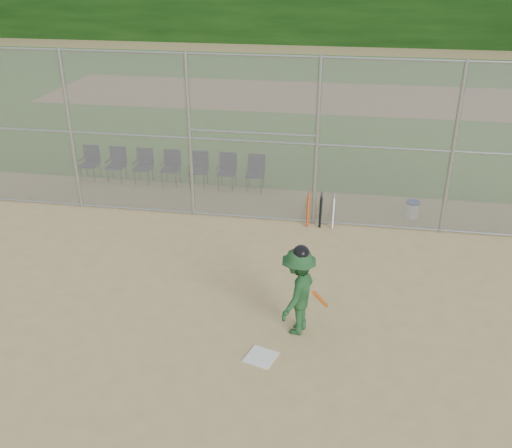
% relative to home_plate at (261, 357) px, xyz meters
% --- Properties ---
extents(ground, '(100.00, 100.00, 0.00)m').
position_rel_home_plate_xyz_m(ground, '(-0.53, 0.20, -0.01)').
color(ground, tan).
rests_on(ground, ground).
extents(grass_strip, '(100.00, 100.00, 0.00)m').
position_rel_home_plate_xyz_m(grass_strip, '(-0.53, 18.20, -0.00)').
color(grass_strip, '#346A20').
rests_on(grass_strip, ground).
extents(dirt_patch_far, '(24.00, 24.00, 0.00)m').
position_rel_home_plate_xyz_m(dirt_patch_far, '(-0.53, 18.20, -0.00)').
color(dirt_patch_far, tan).
rests_on(dirt_patch_far, ground).
extents(backstop_fence, '(16.09, 0.09, 4.00)m').
position_rel_home_plate_xyz_m(backstop_fence, '(-0.53, 5.20, 2.06)').
color(backstop_fence, gray).
rests_on(backstop_fence, ground).
extents(home_plate, '(0.58, 0.58, 0.02)m').
position_rel_home_plate_xyz_m(home_plate, '(0.00, 0.00, 0.00)').
color(home_plate, white).
rests_on(home_plate, ground).
extents(batter_at_plate, '(0.97, 1.30, 1.69)m').
position_rel_home_plate_xyz_m(batter_at_plate, '(0.50, 0.83, 0.81)').
color(batter_at_plate, '#1E4C24').
rests_on(batter_at_plate, ground).
extents(water_cooler, '(0.34, 0.34, 0.43)m').
position_rel_home_plate_xyz_m(water_cooler, '(2.86, 5.93, 0.21)').
color(water_cooler, white).
rests_on(water_cooler, ground).
extents(spare_bats, '(0.66, 0.37, 0.83)m').
position_rel_home_plate_xyz_m(spare_bats, '(0.64, 5.11, 0.40)').
color(spare_bats, '#D84C14').
rests_on(spare_bats, ground).
extents(chair_0, '(0.54, 0.52, 0.96)m').
position_rel_home_plate_xyz_m(chair_0, '(-6.09, 7.07, 0.47)').
color(chair_0, '#0E1336').
rests_on(chair_0, ground).
extents(chair_1, '(0.54, 0.52, 0.96)m').
position_rel_home_plate_xyz_m(chair_1, '(-5.28, 7.07, 0.47)').
color(chair_1, '#0E1336').
rests_on(chair_1, ground).
extents(chair_2, '(0.54, 0.52, 0.96)m').
position_rel_home_plate_xyz_m(chair_2, '(-4.48, 7.07, 0.47)').
color(chair_2, '#0E1336').
rests_on(chair_2, ground).
extents(chair_3, '(0.54, 0.52, 0.96)m').
position_rel_home_plate_xyz_m(chair_3, '(-3.68, 7.07, 0.47)').
color(chair_3, '#0E1336').
rests_on(chair_3, ground).
extents(chair_4, '(0.54, 0.52, 0.96)m').
position_rel_home_plate_xyz_m(chair_4, '(-2.88, 7.07, 0.47)').
color(chair_4, '#0E1336').
rests_on(chair_4, ground).
extents(chair_5, '(0.54, 0.52, 0.96)m').
position_rel_home_plate_xyz_m(chair_5, '(-2.07, 7.07, 0.47)').
color(chair_5, '#0E1336').
rests_on(chair_5, ground).
extents(chair_6, '(0.54, 0.52, 0.96)m').
position_rel_home_plate_xyz_m(chair_6, '(-1.27, 7.07, 0.47)').
color(chair_6, '#0E1336').
rests_on(chair_6, ground).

